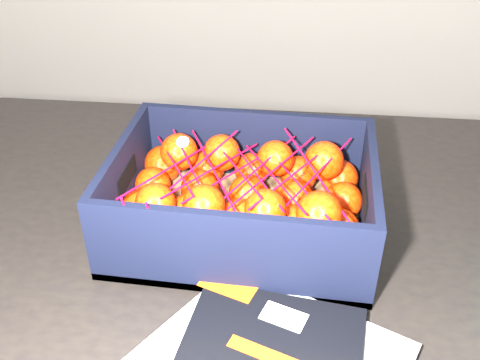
# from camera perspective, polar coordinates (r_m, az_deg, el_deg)

# --- Properties ---
(table) EXTENTS (1.24, 0.85, 0.75)m
(table) POSITION_cam_1_polar(r_m,az_deg,el_deg) (0.92, 1.41, -9.72)
(table) COLOR black
(table) RESTS_ON ground
(produce_crate) EXTENTS (0.38, 0.28, 0.13)m
(produce_crate) POSITION_cam_1_polar(r_m,az_deg,el_deg) (0.83, 0.30, -2.70)
(produce_crate) COLOR olive
(produce_crate) RESTS_ON table
(clementine_heap) EXTENTS (0.36, 0.26, 0.11)m
(clementine_heap) POSITION_cam_1_polar(r_m,az_deg,el_deg) (0.82, 0.42, -1.98)
(clementine_heap) COLOR red
(clementine_heap) RESTS_ON produce_crate
(mesh_net) EXTENTS (0.31, 0.25, 0.09)m
(mesh_net) POSITION_cam_1_polar(r_m,az_deg,el_deg) (0.79, -0.28, 0.65)
(mesh_net) COLOR red
(mesh_net) RESTS_ON clementine_heap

